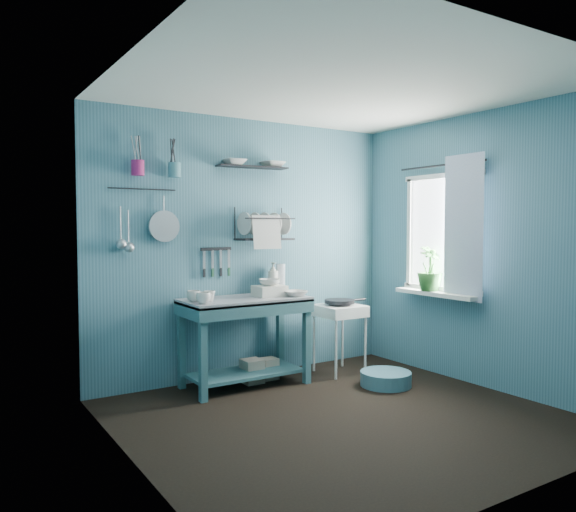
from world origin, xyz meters
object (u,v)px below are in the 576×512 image
hotplate_stand (339,339)px  mug_mid (209,296)px  potted_plant (430,269)px  storage_tin_large (252,371)px  work_counter (245,342)px  storage_tin_small (269,369)px  floor_basin (386,379)px  mug_right (194,296)px  soap_bottle (273,278)px  water_bottle (281,278)px  utensil_cup_teal (174,170)px  frying_pan (340,301)px  mug_left (204,298)px  utensil_cup_magenta (138,168)px  colander (164,226)px  wash_tub (270,291)px  dish_rack (264,224)px

hotplate_stand → mug_mid: bearing=-176.5°
potted_plant → storage_tin_large: size_ratio=2.00×
work_counter → storage_tin_large: 0.32m
mug_mid → storage_tin_small: mug_mid is taller
potted_plant → floor_basin: size_ratio=0.94×
mug_right → soap_bottle: (0.92, 0.20, 0.10)m
work_counter → water_bottle: size_ratio=4.09×
mug_mid → water_bottle: size_ratio=0.36×
utensil_cup_teal → frying_pan: bearing=-12.7°
mug_left → utensil_cup_magenta: size_ratio=0.95×
water_bottle → hotplate_stand: 0.85m
water_bottle → colander: size_ratio=1.00×
storage_tin_large → floor_basin: storage_tin_large is taller
potted_plant → utensil_cup_teal: bearing=158.8°
work_counter → colander: (-0.65, 0.29, 1.06)m
mug_left → utensil_cup_magenta: utensil_cup_magenta is taller
hotplate_stand → utensil_cup_magenta: size_ratio=5.22×
mug_left → storage_tin_large: mug_left is taller
utensil_cup_teal → water_bottle: bearing=-2.0°
mug_right → potted_plant: (2.22, -0.63, 0.19)m
colander → mug_right: bearing=-62.1°
hotplate_stand → utensil_cup_teal: 2.29m
work_counter → utensil_cup_teal: (-0.56, 0.26, 1.56)m
mug_left → wash_tub: (0.73, 0.14, 0.00)m
dish_rack → soap_bottle: bearing=-3.0°
potted_plant → utensil_cup_magenta: bearing=161.3°
soap_bottle → storage_tin_small: soap_bottle is taller
utensil_cup_magenta → storage_tin_small: size_ratio=0.65×
mug_right → floor_basin: bearing=-23.7°
wash_tub → dish_rack: dish_rack is taller
utensil_cup_magenta → potted_plant: bearing=-18.7°
work_counter → floor_basin: size_ratio=2.45×
utensil_cup_magenta → floor_basin: utensil_cup_magenta is taller
dish_rack → potted_plant: 1.68m
frying_pan → colander: bearing=167.0°
hotplate_stand → dish_rack: bearing=161.0°
potted_plant → soap_bottle: bearing=147.5°
mug_mid → colander: (-0.27, 0.35, 0.61)m
utensil_cup_teal → colander: (-0.09, 0.03, -0.50)m
water_bottle → utensil_cup_magenta: size_ratio=2.15×
mug_mid → mug_left: bearing=-135.0°
mug_mid → utensil_cup_magenta: (-0.51, 0.32, 1.10)m
utensil_cup_teal → soap_bottle: bearing=-3.4°
work_counter → dish_rack: (0.33, 0.21, 1.08)m
frying_pan → work_counter: bearing=174.6°
work_counter → utensil_cup_teal: size_ratio=8.81×
dish_rack → potted_plant: (1.39, -0.84, -0.44)m
hotplate_stand → utensil_cup_teal: utensil_cup_teal is taller
colander → mug_mid: bearing=-52.0°
mug_left → storage_tin_large: 0.97m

